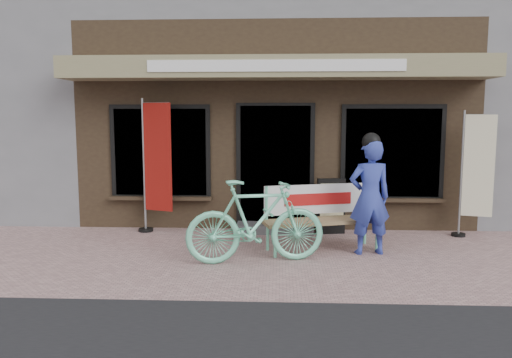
{
  "coord_description": "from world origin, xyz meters",
  "views": [
    {
      "loc": [
        0.07,
        -6.61,
        1.97
      ],
      "look_at": [
        -0.27,
        0.7,
        1.05
      ],
      "focal_mm": 35.0,
      "sensor_mm": 36.0,
      "label": 1
    }
  ],
  "objects_px": {
    "person": "(370,195)",
    "menu_stand": "(331,206)",
    "nobori_cream": "(475,173)",
    "bench": "(320,212)",
    "nobori_red": "(155,164)",
    "bicycle": "(256,221)"
  },
  "relations": [
    {
      "from": "bench",
      "to": "bicycle",
      "type": "distance_m",
      "value": 1.19
    },
    {
      "from": "nobori_red",
      "to": "menu_stand",
      "type": "height_order",
      "value": "nobori_red"
    },
    {
      "from": "person",
      "to": "menu_stand",
      "type": "xyz_separation_m",
      "value": [
        -0.42,
        1.22,
        -0.38
      ]
    },
    {
      "from": "bench",
      "to": "bicycle",
      "type": "height_order",
      "value": "bicycle"
    },
    {
      "from": "person",
      "to": "nobori_red",
      "type": "bearing_deg",
      "value": 152.06
    },
    {
      "from": "bench",
      "to": "nobori_red",
      "type": "height_order",
      "value": "nobori_red"
    },
    {
      "from": "bench",
      "to": "menu_stand",
      "type": "bearing_deg",
      "value": 58.19
    },
    {
      "from": "bench",
      "to": "menu_stand",
      "type": "relative_size",
      "value": 1.94
    },
    {
      "from": "bench",
      "to": "person",
      "type": "bearing_deg",
      "value": -36.28
    },
    {
      "from": "nobori_cream",
      "to": "bench",
      "type": "bearing_deg",
      "value": -146.04
    },
    {
      "from": "bicycle",
      "to": "menu_stand",
      "type": "xyz_separation_m",
      "value": [
        1.19,
        1.73,
        -0.09
      ]
    },
    {
      "from": "bench",
      "to": "nobori_red",
      "type": "distance_m",
      "value": 2.91
    },
    {
      "from": "person",
      "to": "bicycle",
      "type": "bearing_deg",
      "value": -171.29
    },
    {
      "from": "bicycle",
      "to": "nobori_cream",
      "type": "bearing_deg",
      "value": -78.03
    },
    {
      "from": "nobori_red",
      "to": "menu_stand",
      "type": "bearing_deg",
      "value": 20.96
    },
    {
      "from": "person",
      "to": "bench",
      "type": "bearing_deg",
      "value": 151.58
    },
    {
      "from": "bench",
      "to": "bicycle",
      "type": "bearing_deg",
      "value": -157.9
    },
    {
      "from": "nobori_cream",
      "to": "bicycle",
      "type": "bearing_deg",
      "value": -139.69
    },
    {
      "from": "bicycle",
      "to": "nobori_cream",
      "type": "height_order",
      "value": "nobori_cream"
    },
    {
      "from": "bicycle",
      "to": "nobori_cream",
      "type": "distance_m",
      "value": 3.87
    },
    {
      "from": "bicycle",
      "to": "nobori_red",
      "type": "distance_m",
      "value": 2.51
    },
    {
      "from": "bicycle",
      "to": "person",
      "type": "bearing_deg",
      "value": -84.86
    }
  ]
}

